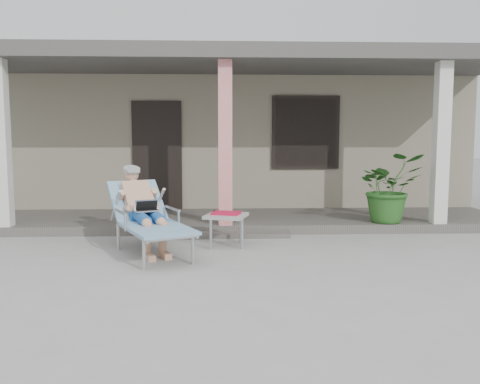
{
  "coord_description": "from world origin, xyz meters",
  "views": [
    {
      "loc": [
        -0.1,
        -5.97,
        1.57
      ],
      "look_at": [
        0.17,
        0.6,
        0.85
      ],
      "focal_mm": 38.0,
      "sensor_mm": 36.0,
      "label": 1
    }
  ],
  "objects": [
    {
      "name": "house",
      "position": [
        0.0,
        6.5,
        1.67
      ],
      "size": [
        10.4,
        5.4,
        3.3
      ],
      "color": "gray",
      "rests_on": "ground"
    },
    {
      "name": "porch_step",
      "position": [
        0.0,
        1.85,
        0.04
      ],
      "size": [
        2.0,
        0.3,
        0.07
      ],
      "primitive_type": "cube",
      "color": "#605B56",
      "rests_on": "ground"
    },
    {
      "name": "porch_overhang",
      "position": [
        0.0,
        2.95,
        2.79
      ],
      "size": [
        10.0,
        2.3,
        2.85
      ],
      "color": "silver",
      "rests_on": "porch_deck"
    },
    {
      "name": "ground",
      "position": [
        0.0,
        0.0,
        0.0
      ],
      "size": [
        60.0,
        60.0,
        0.0
      ],
      "primitive_type": "plane",
      "color": "#9E9E99",
      "rests_on": "ground"
    },
    {
      "name": "lounger",
      "position": [
        -1.1,
        0.9,
        0.76
      ],
      "size": [
        1.42,
        1.96,
        1.24
      ],
      "rotation": [
        0.0,
        0.0,
        0.43
      ],
      "color": "#B7B7BC",
      "rests_on": "ground"
    },
    {
      "name": "side_table",
      "position": [
        -0.0,
        1.23,
        0.42
      ],
      "size": [
        0.68,
        0.68,
        0.49
      ],
      "rotation": [
        0.0,
        0.0,
        -0.29
      ],
      "color": "#A1A19D",
      "rests_on": "ground"
    },
    {
      "name": "porch_deck",
      "position": [
        0.0,
        3.0,
        0.07
      ],
      "size": [
        10.0,
        2.0,
        0.15
      ],
      "primitive_type": "cube",
      "color": "#605B56",
      "rests_on": "ground"
    },
    {
      "name": "potted_palm",
      "position": [
        2.72,
        2.29,
        0.73
      ],
      "size": [
        1.1,
        0.97,
        1.15
      ],
      "primitive_type": "imported",
      "rotation": [
        0.0,
        0.0,
        0.07
      ],
      "color": "#26591E",
      "rests_on": "porch_deck"
    }
  ]
}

